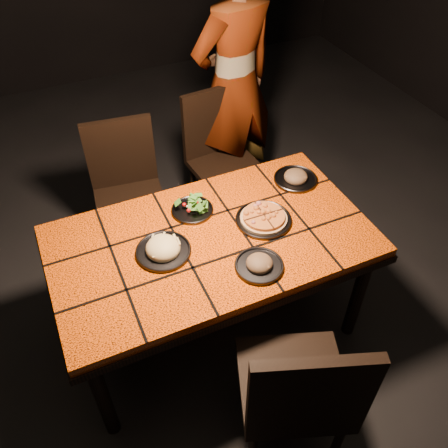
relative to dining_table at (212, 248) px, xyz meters
name	(u,v)px	position (x,y,z in m)	size (l,w,h in m)	color
room_shell	(208,103)	(0.00, 0.00, 0.83)	(6.04, 7.04, 3.08)	black
dining_table	(212,248)	(0.00, 0.00, 0.00)	(1.62, 0.92, 0.75)	#FF5A08
chair_near	(299,393)	(0.03, -0.83, -0.08)	(0.60, 0.60, 1.03)	black
chair_far_left	(127,184)	(-0.23, 0.85, -0.13)	(0.48, 0.48, 0.95)	black
chair_far_right	(220,151)	(0.46, 0.93, -0.12)	(0.47, 0.47, 0.97)	black
diner	(234,85)	(0.65, 1.11, 0.25)	(0.67, 0.44, 1.84)	brown
plate_pizza	(264,218)	(0.30, 0.00, 0.10)	(0.29, 0.29, 0.04)	#37373C
plate_pasta	(163,249)	(-0.25, 0.00, 0.10)	(0.27, 0.27, 0.09)	#37373C
plate_salad	(192,208)	(-0.01, 0.22, 0.10)	(0.22, 0.22, 0.07)	#37373C
plate_mushroom_a	(259,264)	(0.13, -0.27, 0.10)	(0.23, 0.23, 0.08)	#37373C
plate_mushroom_b	(296,177)	(0.62, 0.23, 0.10)	(0.25, 0.25, 0.08)	#37373C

